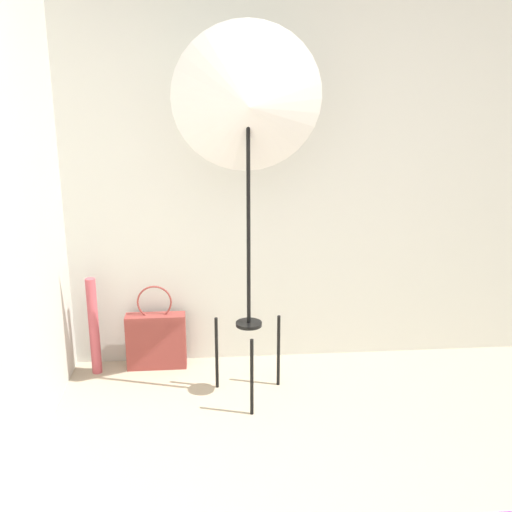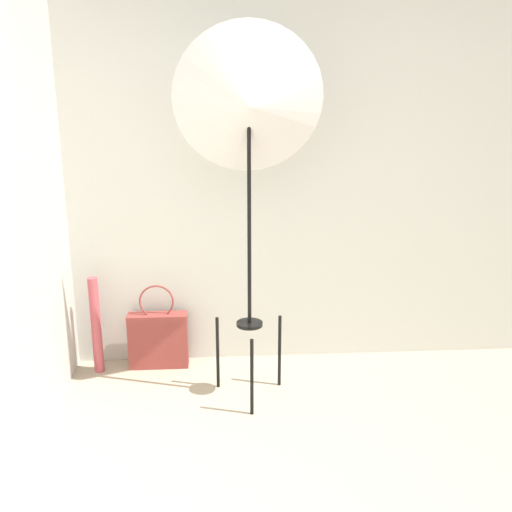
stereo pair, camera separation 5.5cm
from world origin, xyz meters
name	(u,v)px [view 2 (the right image)]	position (x,y,z in m)	size (l,w,h in m)	color
wall_back	(267,167)	(0.00, 2.32, 1.30)	(8.00, 0.05, 2.60)	beige
photo_umbrella	(249,106)	(-0.14, 1.77, 1.69)	(0.82, 0.40, 2.13)	black
tote_bag	(158,339)	(-0.72, 2.19, 0.19)	(0.39, 0.11, 0.57)	brown
paper_roll	(96,325)	(-1.10, 2.14, 0.32)	(0.06, 0.06, 0.64)	#BC4C56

